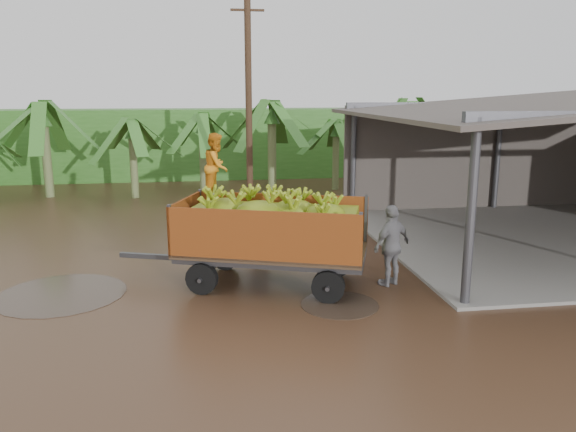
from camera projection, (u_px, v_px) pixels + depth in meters
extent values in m
plane|color=black|center=(213.00, 265.00, 14.85)|extent=(100.00, 100.00, 0.00)
cube|color=gray|center=(569.00, 238.00, 17.39)|extent=(12.00, 10.00, 0.08)
cube|color=#383330|center=(495.00, 157.00, 21.70)|extent=(12.00, 0.12, 4.00)
cube|color=#2D661E|center=(168.00, 144.00, 29.63)|extent=(22.00, 3.00, 3.60)
cube|color=#47474C|center=(153.00, 256.00, 13.80)|extent=(1.67, 0.68, 0.11)
imported|color=orange|center=(217.00, 166.00, 13.14)|extent=(0.79, 0.89, 1.55)
imported|color=#7CABE3|center=(258.00, 224.00, 15.63)|extent=(0.72, 0.55, 1.75)
imported|color=gray|center=(392.00, 245.00, 13.15)|extent=(1.22, 0.98, 1.94)
cylinder|color=#47301E|center=(249.00, 107.00, 20.52)|extent=(0.24, 0.24, 7.90)
cube|color=#47301E|center=(247.00, 10.00, 19.79)|extent=(1.20, 0.08, 0.08)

